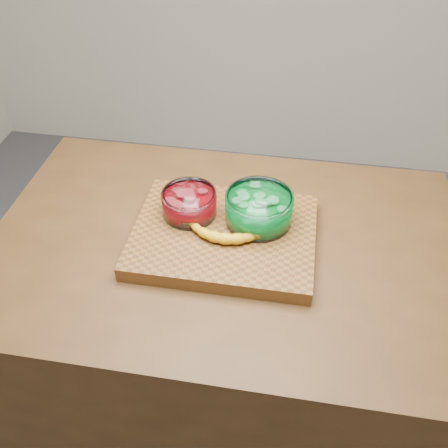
# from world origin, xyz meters

# --- Properties ---
(ground) EXTENTS (3.50, 3.50, 0.00)m
(ground) POSITION_xyz_m (0.00, 0.00, 0.00)
(ground) COLOR #56565B
(ground) RESTS_ON ground
(counter) EXTENTS (1.20, 0.80, 0.90)m
(counter) POSITION_xyz_m (0.00, 0.00, 0.45)
(counter) COLOR #492D16
(counter) RESTS_ON ground
(cutting_board) EXTENTS (0.45, 0.35, 0.04)m
(cutting_board) POSITION_xyz_m (0.00, 0.00, 0.92)
(cutting_board) COLOR brown
(cutting_board) RESTS_ON counter
(bowl_red) EXTENTS (0.14, 0.14, 0.06)m
(bowl_red) POSITION_xyz_m (-0.10, 0.05, 0.97)
(bowl_red) COLOR white
(bowl_red) RESTS_ON cutting_board
(bowl_green) EXTENTS (0.17, 0.17, 0.08)m
(bowl_green) POSITION_xyz_m (0.08, 0.05, 0.98)
(bowl_green) COLOR white
(bowl_green) RESTS_ON cutting_board
(banana) EXTENTS (0.24, 0.11, 0.03)m
(banana) POSITION_xyz_m (0.01, -0.02, 0.96)
(banana) COLOR gold
(banana) RESTS_ON cutting_board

